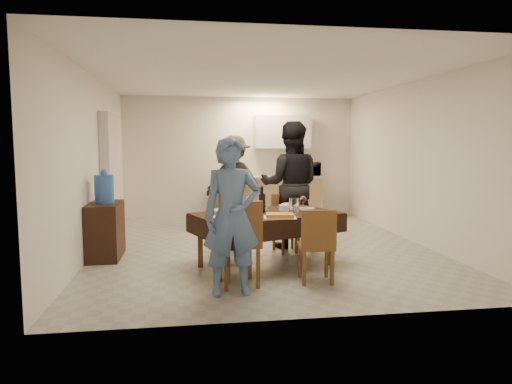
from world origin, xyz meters
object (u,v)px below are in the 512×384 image
person_far (290,185)px  person_near (232,217)px  console (106,230)px  person_kitchen (235,179)px  wine_bottle (262,199)px  savoury_tart (280,216)px  microwave (307,169)px  water_pitcher (294,206)px  dining_table (267,216)px  water_jug (104,189)px

person_far → person_near: bearing=75.4°
console → person_far: (2.70, 0.28, 0.58)m
person_far → person_kitchen: (-0.62, 2.34, -0.09)m
console → person_near: bearing=-48.6°
wine_bottle → savoury_tart: wine_bottle is taller
microwave → person_kitchen: (-1.62, -0.45, -0.18)m
microwave → person_far: (-1.00, -2.79, -0.09)m
person_far → microwave: bearing=-96.6°
water_pitcher → savoury_tart: (-0.25, -0.33, -0.07)m
water_pitcher → microwave: bearing=72.9°
water_pitcher → dining_table: bearing=171.9°
savoury_tart → person_kitchen: bearing=92.7°
console → savoury_tart: size_ratio=2.14×
dining_table → wine_bottle: wine_bottle is taller
person_near → person_far: size_ratio=0.86×
savoury_tart → person_near: size_ratio=0.24×
dining_table → savoury_tart: savoury_tart is taller
person_kitchen → wine_bottle: bearing=-89.6°
wine_bottle → microwave: size_ratio=0.65×
water_jug → person_kitchen: size_ratio=0.22×
dining_table → savoury_tart: 0.40m
console → person_kitchen: 3.38m
dining_table → water_pitcher: size_ratio=10.47×
water_pitcher → savoury_tart: 0.42m
wine_bottle → person_kitchen: (-0.02, 3.34, 0.01)m
water_jug → wine_bottle: water_jug is taller
dining_table → person_far: size_ratio=1.06×
dining_table → person_far: bearing=40.7°
water_jug → microwave: bearing=39.6°
console → wine_bottle: bearing=-18.9°
water_jug → savoury_tart: 2.54m
dining_table → water_jug: 2.31m
wine_bottle → person_kitchen: bearing=90.4°
dining_table → microwave: size_ratio=3.88×
console → dining_table: bearing=-19.7°
console → person_far: 2.78m
water_pitcher → person_near: size_ratio=0.12×
wine_bottle → person_far: 1.17m
wine_bottle → water_pitcher: (0.40, -0.10, -0.07)m
microwave → person_far: person_far is taller
microwave → person_kitchen: bearing=15.5°
dining_table → person_kitchen: 3.40m
water_pitcher → savoury_tart: size_ratio=0.50×
person_near → console: bearing=127.8°
wine_bottle → savoury_tart: (0.15, -0.43, -0.15)m
water_pitcher → person_near: 1.35m
dining_table → console: size_ratio=2.45×
water_jug → microwave: (3.70, 3.07, 0.09)m
water_jug → savoury_tart: size_ratio=1.00×
water_jug → person_far: size_ratio=0.20×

